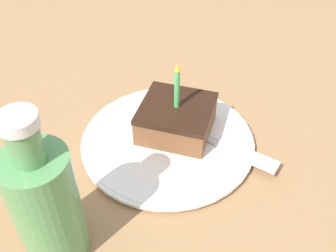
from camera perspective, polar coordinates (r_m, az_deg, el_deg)
ground_plane at (r=0.62m, az=0.59°, el=-4.14°), size 2.40×2.40×0.04m
plate at (r=0.60m, az=-0.00°, el=-2.08°), size 0.26×0.26×0.01m
cake_slice at (r=0.60m, az=1.35°, el=1.13°), size 0.10×0.11×0.12m
fork at (r=0.59m, az=8.71°, el=-3.10°), size 0.07×0.18×0.00m
bottle at (r=0.45m, az=-17.35°, el=-10.69°), size 0.07×0.07×0.21m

